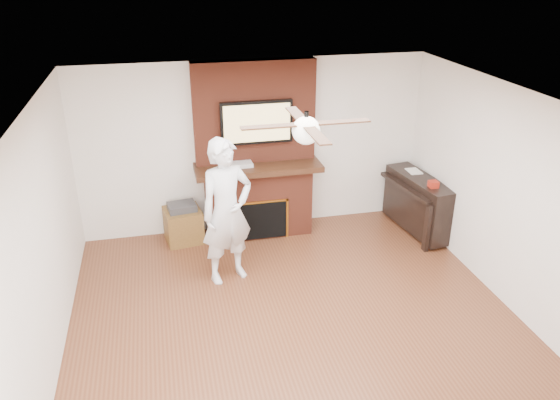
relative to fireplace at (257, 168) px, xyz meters
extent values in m
cube|color=#552C19|center=(0.00, -2.55, -1.09)|extent=(5.36, 5.86, 0.18)
cube|color=white|center=(0.00, -2.55, 1.59)|extent=(5.36, 5.86, 0.18)
cube|color=silver|center=(0.00, 0.29, 0.25)|extent=(5.36, 0.18, 2.50)
cube|color=silver|center=(-2.59, -2.55, 0.25)|extent=(0.18, 5.86, 2.50)
cube|color=silver|center=(2.59, -2.55, 0.25)|extent=(0.18, 5.86, 2.50)
cube|color=maroon|center=(0.00, -0.05, -0.50)|extent=(1.50, 0.50, 1.00)
cube|color=black|center=(0.00, -0.08, 0.04)|extent=(1.78, 0.64, 0.08)
cube|color=maroon|center=(0.00, 0.10, 0.79)|extent=(1.70, 0.20, 1.42)
cube|color=black|center=(0.00, -0.30, -0.69)|extent=(0.70, 0.06, 0.55)
cube|color=#BF8C2D|center=(0.00, -0.31, -0.40)|extent=(0.78, 0.02, 0.03)
cube|color=#BF8C2D|center=(-0.38, -0.31, -0.69)|extent=(0.03, 0.02, 0.61)
cube|color=#BF8C2D|center=(0.38, -0.31, -0.69)|extent=(0.03, 0.02, 0.61)
cube|color=black|center=(0.00, -0.04, 0.68)|extent=(1.00, 0.07, 0.60)
cube|color=#D5BA71|center=(0.00, -0.08, 0.68)|extent=(0.92, 0.01, 0.52)
cylinder|color=black|center=(0.00, -2.55, 1.43)|extent=(0.04, 0.04, 0.14)
sphere|color=white|center=(0.00, -2.55, 1.32)|extent=(0.26, 0.26, 0.26)
cube|color=black|center=(0.33, -2.55, 1.38)|extent=(0.55, 0.11, 0.01)
cube|color=black|center=(0.00, -2.22, 1.38)|extent=(0.11, 0.55, 0.01)
cube|color=black|center=(-0.33, -2.55, 1.38)|extent=(0.55, 0.11, 0.01)
cube|color=black|center=(0.00, -2.88, 1.38)|extent=(0.11, 0.55, 0.01)
imported|color=silver|center=(-0.60, -1.20, -0.07)|extent=(0.79, 0.66, 1.86)
cube|color=brown|center=(-1.10, -0.07, -0.76)|extent=(0.56, 0.56, 0.48)
cube|color=#333336|center=(-1.10, -0.07, -0.47)|extent=(0.42, 0.36, 0.10)
cube|color=black|center=(2.30, -0.55, -0.54)|extent=(0.56, 1.34, 0.80)
cube|color=black|center=(2.16, -1.13, -0.64)|extent=(0.06, 0.10, 0.70)
cube|color=black|center=(2.16, 0.03, -0.64)|extent=(0.06, 0.10, 0.70)
cube|color=black|center=(2.08, -0.55, -0.27)|extent=(0.30, 1.21, 0.05)
cube|color=silver|center=(2.30, -0.30, -0.14)|extent=(0.18, 0.25, 0.01)
cube|color=#9D2213|center=(2.30, -0.90, -0.10)|extent=(0.12, 0.12, 0.09)
cube|color=silver|center=(-0.27, -0.10, 0.11)|extent=(0.37, 0.22, 0.05)
cylinder|color=orange|center=(-0.20, -0.19, -0.93)|extent=(0.07, 0.07, 0.12)
cylinder|color=#398F3E|center=(-0.09, -0.20, -0.95)|extent=(0.07, 0.07, 0.09)
cylinder|color=#BFBC98|center=(0.05, -0.19, -0.94)|extent=(0.08, 0.08, 0.12)
cylinder|color=teal|center=(0.25, -0.16, -0.95)|extent=(0.07, 0.07, 0.09)
cylinder|color=olive|center=(0.24, -0.20, -0.95)|extent=(0.07, 0.07, 0.09)
camera|label=1|loc=(-1.30, -7.17, 2.81)|focal=35.00mm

